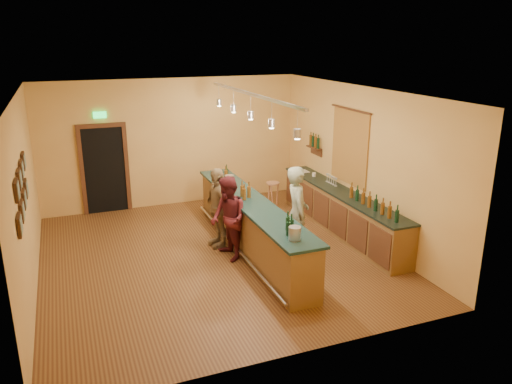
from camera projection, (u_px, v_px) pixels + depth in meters
name	position (u px, v px, depth m)	size (l,w,h in m)	color
floor	(215.00, 255.00, 9.91)	(7.00, 7.00, 0.00)	#552E18
ceiling	(210.00, 92.00, 8.95)	(6.50, 7.00, 0.02)	silver
wall_back	(173.00, 143.00, 12.54)	(6.50, 0.02, 3.20)	tan
wall_front	(291.00, 248.00, 6.32)	(6.50, 0.02, 3.20)	tan
wall_left	(25.00, 197.00, 8.30)	(0.02, 7.00, 3.20)	tan
wall_right	(360.00, 163.00, 10.56)	(0.02, 7.00, 3.20)	tan
doorway	(105.00, 167.00, 12.07)	(1.15, 0.09, 2.48)	black
tapestry	(350.00, 148.00, 10.83)	(0.03, 1.40, 1.60)	maroon
bottle_shelf	(315.00, 143.00, 12.20)	(0.17, 0.55, 0.54)	#4B2616
picture_grid	(22.00, 189.00, 7.55)	(0.06, 2.20, 0.70)	#382111
back_counter	(341.00, 211.00, 10.95)	(0.60, 4.55, 1.27)	brown
tasting_bar	(251.00, 222.00, 10.00)	(0.74, 5.10, 1.38)	brown
pendant_track	(251.00, 103.00, 9.29)	(0.11, 4.60, 0.50)	silver
bartender	(297.00, 213.00, 9.56)	(0.67, 0.44, 1.85)	gray
customer_a	(228.00, 219.00, 9.54)	(0.80, 0.62, 1.65)	#59191E
customer_b	(218.00, 208.00, 10.15)	(0.97, 0.41, 1.66)	#997A51
bar_stool	(273.00, 188.00, 12.47)	(0.33, 0.33, 0.68)	#A66D4B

